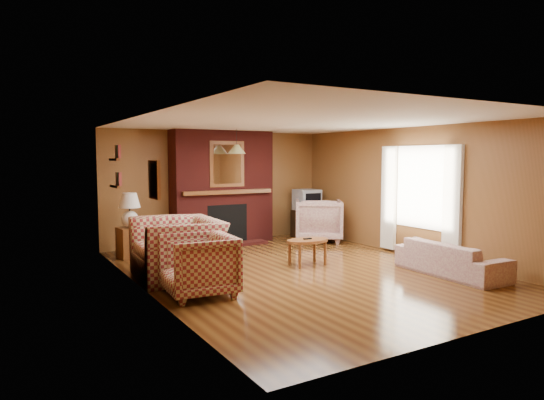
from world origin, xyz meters
TOP-DOWN VIEW (x-y plane):
  - floor at (0.00, 0.00)m, footprint 6.50×6.50m
  - ceiling at (0.00, 0.00)m, footprint 6.50×6.50m
  - wall_back at (0.00, 3.25)m, footprint 6.50×0.00m
  - wall_front at (0.00, -3.25)m, footprint 6.50×0.00m
  - wall_left at (-2.50, 0.00)m, footprint 0.00×6.50m
  - wall_right at (2.50, 0.00)m, footprint 0.00×6.50m
  - fireplace at (0.00, 2.98)m, footprint 2.20×0.82m
  - window_right at (2.45, -0.20)m, footprint 0.10×1.85m
  - bookshelf at (-2.44, 1.90)m, footprint 0.09×0.55m
  - botanical_print at (-2.47, -0.30)m, footprint 0.05×0.40m
  - pendant_light at (0.00, 2.30)m, footprint 0.36×0.36m
  - plaid_loveseat at (-1.85, 0.62)m, footprint 1.30×1.46m
  - plaid_armchair at (-1.95, -0.48)m, footprint 0.98×0.96m
  - floral_sofa at (1.90, -1.39)m, footprint 0.78×1.81m
  - floral_armchair at (1.93, 2.17)m, footprint 1.39×1.40m
  - coffee_table at (0.33, 0.29)m, footprint 0.78×0.48m
  - side_table at (-2.10, 2.45)m, footprint 0.46×0.46m
  - table_lamp at (-2.10, 2.45)m, footprint 0.38×0.38m
  - tv_stand at (2.05, 2.80)m, footprint 0.58×0.52m
  - crt_tv at (2.05, 2.79)m, footprint 0.54×0.54m

SIDE VIEW (x-z plane):
  - floor at x=0.00m, z-range 0.00..0.00m
  - floral_sofa at x=1.90m, z-range 0.00..0.52m
  - side_table at x=-2.10m, z-range 0.00..0.56m
  - tv_stand at x=2.05m, z-range 0.00..0.62m
  - coffee_table at x=0.33m, z-range 0.15..0.62m
  - plaid_armchair at x=-1.95m, z-range 0.00..0.83m
  - plaid_loveseat at x=-1.85m, z-range 0.00..0.90m
  - floral_armchair at x=1.93m, z-range 0.00..0.93m
  - crt_tv at x=2.05m, z-range 0.62..1.10m
  - table_lamp at x=-2.10m, z-range 0.60..1.23m
  - window_right at x=2.45m, z-range 0.13..2.13m
  - fireplace at x=0.00m, z-range -0.02..2.38m
  - wall_back at x=0.00m, z-range -2.05..4.45m
  - wall_front at x=0.00m, z-range -2.05..4.45m
  - wall_left at x=-2.50m, z-range -2.05..4.45m
  - wall_right at x=2.50m, z-range -2.05..4.45m
  - botanical_print at x=-2.47m, z-range 1.30..1.80m
  - bookshelf at x=-2.44m, z-range 1.31..2.02m
  - pendant_light at x=0.00m, z-range 1.76..2.24m
  - ceiling at x=0.00m, z-range 2.40..2.40m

